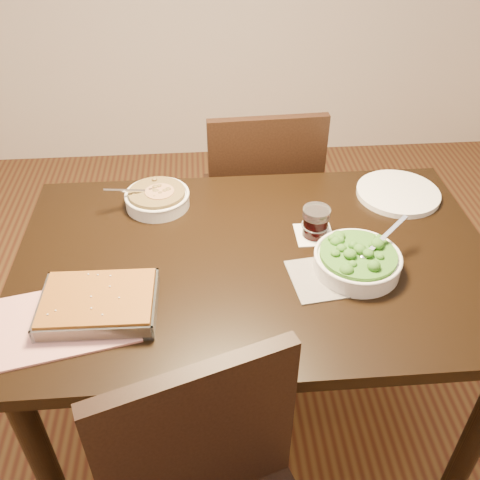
{
  "coord_description": "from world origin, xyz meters",
  "views": [
    {
      "loc": [
        -0.14,
        -1.19,
        1.75
      ],
      "look_at": [
        -0.04,
        0.02,
        0.8
      ],
      "focal_mm": 40.0,
      "sensor_mm": 36.0,
      "label": 1
    }
  ],
  "objects_px": {
    "stew_bowl": "(157,198)",
    "dinner_plate": "(398,193)",
    "chair_far": "(261,197)",
    "wine_tumbler": "(316,221)",
    "table": "(255,280)",
    "baking_dish": "(99,304)",
    "broccoli_bowl": "(357,260)"
  },
  "relations": [
    {
      "from": "stew_bowl",
      "to": "dinner_plate",
      "type": "relative_size",
      "value": 0.83
    },
    {
      "from": "dinner_plate",
      "to": "chair_far",
      "type": "xyz_separation_m",
      "value": [
        -0.42,
        0.37,
        -0.24
      ]
    },
    {
      "from": "stew_bowl",
      "to": "wine_tumbler",
      "type": "xyz_separation_m",
      "value": [
        0.49,
        -0.2,
        0.02
      ]
    },
    {
      "from": "table",
      "to": "baking_dish",
      "type": "height_order",
      "value": "baking_dish"
    },
    {
      "from": "stew_bowl",
      "to": "baking_dish",
      "type": "xyz_separation_m",
      "value": [
        -0.13,
        -0.48,
        -0.0
      ]
    },
    {
      "from": "dinner_plate",
      "to": "chair_far",
      "type": "height_order",
      "value": "chair_far"
    },
    {
      "from": "broccoli_bowl",
      "to": "wine_tumbler",
      "type": "height_order",
      "value": "wine_tumbler"
    },
    {
      "from": "broccoli_bowl",
      "to": "chair_far",
      "type": "relative_size",
      "value": 0.27
    },
    {
      "from": "wine_tumbler",
      "to": "dinner_plate",
      "type": "relative_size",
      "value": 0.34
    },
    {
      "from": "broccoli_bowl",
      "to": "dinner_plate",
      "type": "height_order",
      "value": "broccoli_bowl"
    },
    {
      "from": "table",
      "to": "chair_far",
      "type": "xyz_separation_m",
      "value": [
        0.09,
        0.65,
        -0.13
      ]
    },
    {
      "from": "baking_dish",
      "to": "chair_far",
      "type": "relative_size",
      "value": 0.32
    },
    {
      "from": "baking_dish",
      "to": "dinner_plate",
      "type": "xyz_separation_m",
      "value": [
        0.94,
        0.47,
        -0.02
      ]
    },
    {
      "from": "stew_bowl",
      "to": "chair_far",
      "type": "bearing_deg",
      "value": 43.01
    },
    {
      "from": "broccoli_bowl",
      "to": "chair_far",
      "type": "height_order",
      "value": "chair_far"
    },
    {
      "from": "stew_bowl",
      "to": "baking_dish",
      "type": "height_order",
      "value": "stew_bowl"
    },
    {
      "from": "wine_tumbler",
      "to": "dinner_plate",
      "type": "height_order",
      "value": "wine_tumbler"
    },
    {
      "from": "baking_dish",
      "to": "chair_far",
      "type": "height_order",
      "value": "chair_far"
    },
    {
      "from": "table",
      "to": "chair_far",
      "type": "bearing_deg",
      "value": 81.92
    },
    {
      "from": "table",
      "to": "dinner_plate",
      "type": "distance_m",
      "value": 0.59
    },
    {
      "from": "stew_bowl",
      "to": "dinner_plate",
      "type": "distance_m",
      "value": 0.81
    },
    {
      "from": "baking_dish",
      "to": "wine_tumbler",
      "type": "height_order",
      "value": "wine_tumbler"
    },
    {
      "from": "dinner_plate",
      "to": "chair_far",
      "type": "bearing_deg",
      "value": 138.89
    },
    {
      "from": "stew_bowl",
      "to": "broccoli_bowl",
      "type": "relative_size",
      "value": 0.91
    },
    {
      "from": "broccoli_bowl",
      "to": "dinner_plate",
      "type": "relative_size",
      "value": 0.91
    },
    {
      "from": "dinner_plate",
      "to": "baking_dish",
      "type": "bearing_deg",
      "value": -153.38
    },
    {
      "from": "broccoli_bowl",
      "to": "baking_dish",
      "type": "relative_size",
      "value": 0.84
    },
    {
      "from": "wine_tumbler",
      "to": "chair_far",
      "type": "height_order",
      "value": "chair_far"
    },
    {
      "from": "baking_dish",
      "to": "wine_tumbler",
      "type": "distance_m",
      "value": 0.67
    },
    {
      "from": "wine_tumbler",
      "to": "broccoli_bowl",
      "type": "bearing_deg",
      "value": -62.28
    },
    {
      "from": "baking_dish",
      "to": "table",
      "type": "bearing_deg",
      "value": 25.17
    },
    {
      "from": "table",
      "to": "chair_far",
      "type": "relative_size",
      "value": 1.5
    }
  ]
}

